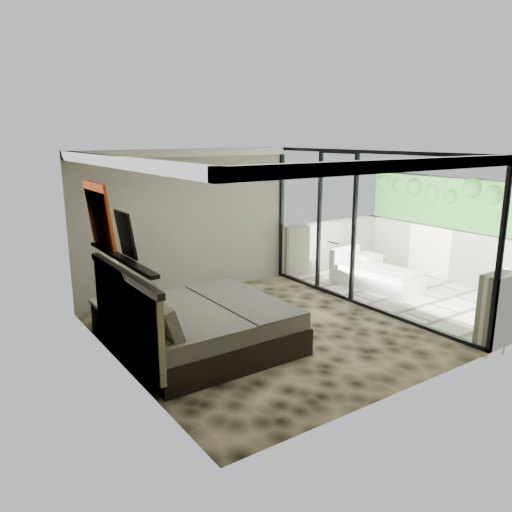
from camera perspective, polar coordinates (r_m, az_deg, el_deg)
floor at (r=8.02m, az=0.74°, el=-8.70°), size 5.00×5.00×0.00m
ceiling at (r=7.42m, az=0.81°, el=11.66°), size 4.50×5.00×0.02m
back_wall at (r=9.70m, az=-7.77°, el=3.74°), size 4.50×0.02×2.80m
left_wall at (r=6.60m, az=-15.33°, el=-1.32°), size 0.02×5.00×2.80m
glass_wall at (r=9.06m, az=12.49°, el=2.84°), size 0.08×5.00×2.80m
terrace_slab at (r=10.53m, az=17.70°, el=-4.19°), size 3.00×5.00×0.12m
parapet_far at (r=11.44m, az=22.10°, el=0.02°), size 0.30×5.00×1.10m
foliage_hedge at (r=11.25m, az=22.60°, el=5.47°), size 0.36×4.60×1.10m
picture_ledge at (r=6.68m, az=-15.18°, el=-0.23°), size 0.12×2.20×0.05m
bed at (r=7.31m, az=-6.65°, el=-7.87°), size 2.34×2.27×1.30m
nightstand at (r=8.26m, az=-16.11°, el=-6.52°), size 0.70×0.70×0.55m
table_lamp at (r=8.11m, az=-16.55°, el=-2.18°), size 0.34×0.34×0.62m
abstract_canvas at (r=7.28m, az=-17.50°, el=4.54°), size 0.13×0.90×0.90m
framed_print at (r=6.52m, az=-14.68°, el=2.39°), size 0.11×0.50×0.60m
ottoman at (r=11.37m, az=12.53°, el=-0.96°), size 0.51×0.51×0.49m
lounger at (r=10.60m, az=13.35°, el=-2.21°), size 1.13×1.89×0.70m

